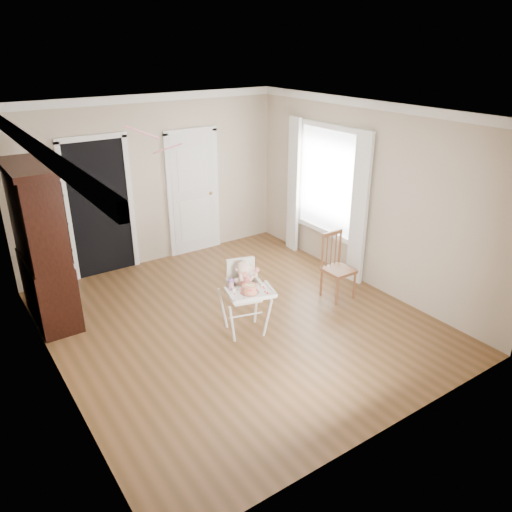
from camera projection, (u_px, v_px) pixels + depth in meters
floor at (237, 321)px, 6.64m from camera, size 5.00×5.00×0.00m
ceiling at (234, 112)px, 5.56m from camera, size 5.00×5.00×0.00m
wall_back at (153, 182)px, 8.00m from camera, size 4.50×0.00×4.50m
wall_left at (44, 270)px, 4.94m from camera, size 0.00×5.00×5.00m
wall_right at (366, 196)px, 7.26m from camera, size 0.00×5.00×5.00m
crown_molding at (234, 118)px, 5.59m from camera, size 4.50×5.00×0.12m
doorway at (100, 206)px, 7.62m from camera, size 1.06×0.05×2.22m
closet_door at (193, 194)px, 8.47m from camera, size 0.96×0.09×2.13m
window_right at (326, 188)px, 7.86m from camera, size 0.13×1.84×2.30m
high_chair at (245, 290)px, 6.17m from camera, size 0.71×0.81×0.98m
baby at (244, 279)px, 6.13m from camera, size 0.28×0.25×0.43m
cake at (250, 289)px, 5.91m from camera, size 0.23×0.23×0.11m
sippy_cup at (231, 284)px, 5.98m from camera, size 0.07×0.07×0.16m
china_cabinet at (42, 246)px, 6.30m from camera, size 0.55×1.24×2.10m
dining_chair at (337, 268)px, 7.13m from camera, size 0.39×0.39×0.96m
streamer at (142, 132)px, 6.31m from camera, size 0.32×0.41×0.15m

